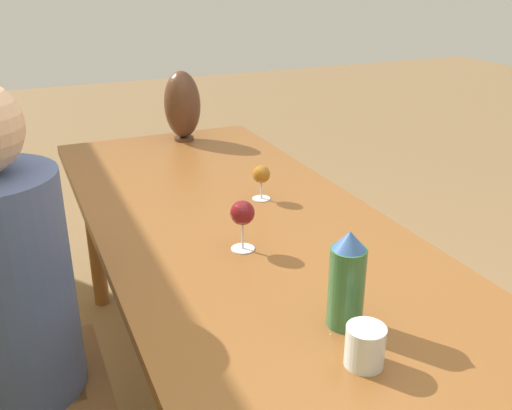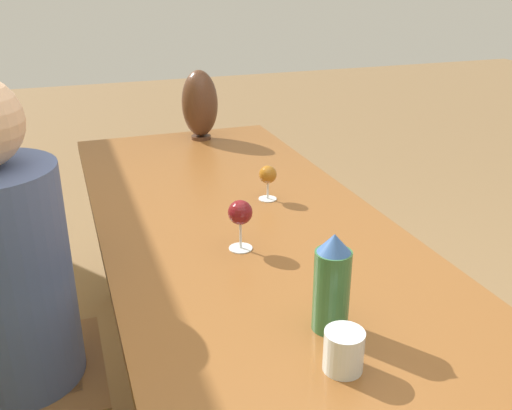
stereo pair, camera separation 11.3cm
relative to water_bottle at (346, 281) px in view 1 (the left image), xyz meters
name	(u,v)px [view 1 (the left image)]	position (x,y,z in m)	size (l,w,h in m)	color
dining_table	(294,298)	(0.24, 0.00, -0.18)	(2.88, 0.88, 0.78)	brown
water_bottle	(346,281)	(0.00, 0.00, 0.00)	(0.08, 0.08, 0.23)	#336638
water_tumbler	(365,346)	(-0.13, 0.04, -0.07)	(0.08, 0.08, 0.09)	silver
vase	(182,105)	(1.53, -0.10, 0.05)	(0.16, 0.16, 0.31)	#4C2D1E
wine_glass_4	(242,214)	(0.43, 0.07, 0.00)	(0.07, 0.07, 0.15)	silver
wine_glass_5	(261,176)	(0.74, -0.14, -0.03)	(0.06, 0.06, 0.12)	silver
person_far	(14,309)	(0.50, 0.68, -0.19)	(0.34, 0.34, 1.29)	#2D2D38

